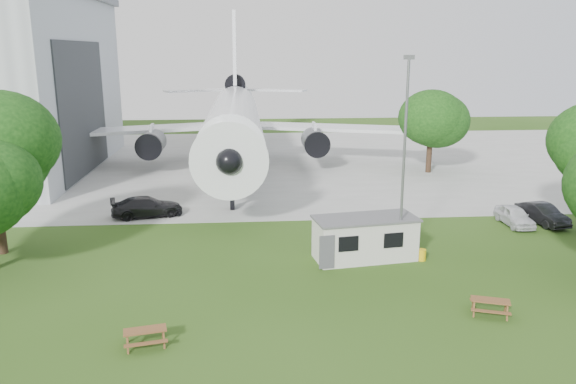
{
  "coord_description": "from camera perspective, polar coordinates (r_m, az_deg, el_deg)",
  "views": [
    {
      "loc": [
        -0.99,
        -24.97,
        12.34
      ],
      "look_at": [
        1.63,
        8.0,
        4.0
      ],
      "focal_mm": 35.0,
      "sensor_mm": 36.0,
      "label": 1
    }
  ],
  "objects": [
    {
      "name": "ground",
      "position": [
        27.87,
        -2.09,
        -12.14
      ],
      "size": [
        160.0,
        160.0,
        0.0
      ],
      "primitive_type": "plane",
      "color": "#3E5F21"
    },
    {
      "name": "concrete_apron",
      "position": [
        64.17,
        -3.58,
        3.05
      ],
      "size": [
        120.0,
        46.0,
        0.03
      ],
      "primitive_type": "cube",
      "color": "#B7B7B2",
      "rests_on": "ground"
    },
    {
      "name": "airliner",
      "position": [
        61.24,
        -5.51,
        7.46
      ],
      "size": [
        46.36,
        47.73,
        17.69
      ],
      "color": "white",
      "rests_on": "ground"
    },
    {
      "name": "site_cabin",
      "position": [
        34.45,
        7.84,
        -4.66
      ],
      "size": [
        6.92,
        3.61,
        2.62
      ],
      "color": "beige",
      "rests_on": "ground"
    },
    {
      "name": "picnic_west",
      "position": [
        25.82,
        -14.23,
        -14.88
      ],
      "size": [
        2.07,
        1.83,
        0.76
      ],
      "primitive_type": null,
      "rotation": [
        0.0,
        0.0,
        0.2
      ],
      "color": "brown",
      "rests_on": "ground"
    },
    {
      "name": "picnic_east",
      "position": [
        29.34,
        19.76,
        -11.61
      ],
      "size": [
        2.2,
        2.01,
        0.76
      ],
      "primitive_type": null,
      "rotation": [
        0.0,
        0.0,
        -0.34
      ],
      "color": "brown",
      "rests_on": "ground"
    },
    {
      "name": "lamp_mast",
      "position": [
        33.11,
        11.67,
        2.82
      ],
      "size": [
        0.16,
        0.16,
        12.0
      ],
      "primitive_type": "cylinder",
      "color": "slate",
      "rests_on": "ground"
    },
    {
      "name": "tree_far_apron",
      "position": [
        59.62,
        14.34,
        6.98
      ],
      "size": [
        6.89,
        6.89,
        8.8
      ],
      "color": "#382619",
      "rests_on": "ground"
    },
    {
      "name": "car_ne_hatch",
      "position": [
        43.92,
        22.02,
        -2.28
      ],
      "size": [
        1.65,
        4.08,
        1.39
      ],
      "primitive_type": "imported",
      "rotation": [
        0.0,
        0.0,
        0.0
      ],
      "color": "silver",
      "rests_on": "ground"
    },
    {
      "name": "car_ne_sedan",
      "position": [
        45.11,
        24.42,
        -2.06
      ],
      "size": [
        2.39,
        4.66,
        1.46
      ],
      "primitive_type": "imported",
      "rotation": [
        0.0,
        0.0,
        0.2
      ],
      "color": "black",
      "rests_on": "ground"
    },
    {
      "name": "car_apron_van",
      "position": [
        44.16,
        -14.14,
        -1.48
      ],
      "size": [
        5.66,
        3.33,
        1.54
      ],
      "primitive_type": "imported",
      "rotation": [
        0.0,
        0.0,
        1.81
      ],
      "color": "black",
      "rests_on": "ground"
    }
  ]
}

